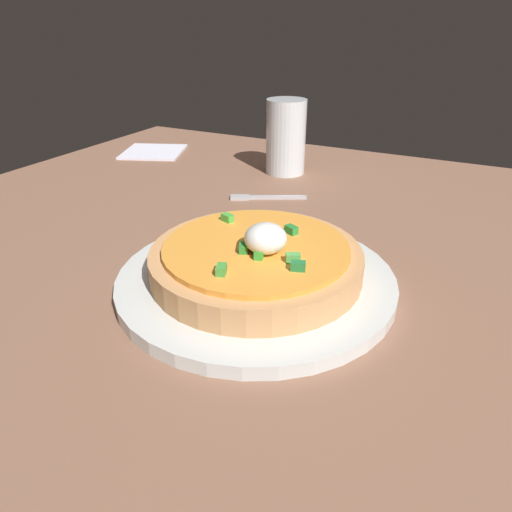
# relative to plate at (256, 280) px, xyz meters

# --- Properties ---
(dining_table) EXTENTS (1.14, 0.87, 0.03)m
(dining_table) POSITION_rel_plate_xyz_m (0.01, 0.13, -0.02)
(dining_table) COLOR #855C47
(dining_table) RESTS_ON ground
(plate) EXTENTS (0.28, 0.28, 0.01)m
(plate) POSITION_rel_plate_xyz_m (0.00, 0.00, 0.00)
(plate) COLOR silver
(plate) RESTS_ON dining_table
(pizza) EXTENTS (0.21, 0.21, 0.06)m
(pizza) POSITION_rel_plate_xyz_m (0.00, -0.00, 0.02)
(pizza) COLOR tan
(pizza) RESTS_ON plate
(cup_near) EXTENTS (0.07, 0.07, 0.12)m
(cup_near) POSITION_rel_plate_xyz_m (-0.13, 0.36, 0.05)
(cup_near) COLOR silver
(cup_near) RESTS_ON dining_table
(fork) EXTENTS (0.11, 0.06, 0.01)m
(fork) POSITION_rel_plate_xyz_m (-0.10, 0.22, -0.00)
(fork) COLOR #B7B7BC
(fork) RESTS_ON dining_table
(napkin) EXTENTS (0.15, 0.15, 0.00)m
(napkin) POSITION_rel_plate_xyz_m (-0.41, 0.36, -0.00)
(napkin) COLOR white
(napkin) RESTS_ON dining_table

